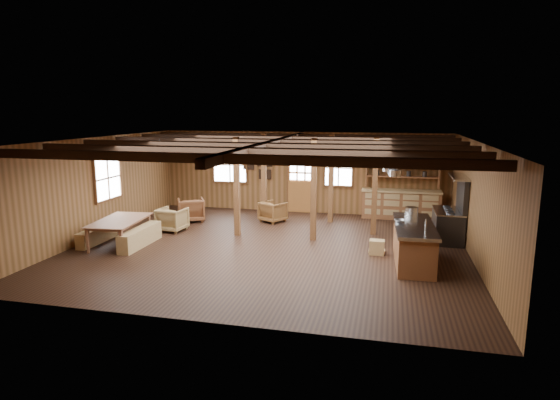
% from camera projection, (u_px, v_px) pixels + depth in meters
% --- Properties ---
extents(room, '(10.04, 9.04, 2.84)m').
position_uv_depth(room, '(269.00, 195.00, 11.97)').
color(room, black).
rests_on(room, ground).
extents(ceiling_joists, '(9.80, 8.82, 0.18)m').
position_uv_depth(ceiling_joists, '(270.00, 144.00, 11.90)').
color(ceiling_joists, black).
rests_on(ceiling_joists, ceiling).
extents(timber_posts, '(3.95, 2.35, 2.80)m').
position_uv_depth(timber_posts, '(303.00, 183.00, 13.84)').
color(timber_posts, '#452913').
rests_on(timber_posts, floor).
extents(back_door, '(1.02, 0.08, 2.15)m').
position_uv_depth(back_door, '(301.00, 187.00, 16.33)').
color(back_door, brown).
rests_on(back_door, floor).
extents(window_back_left, '(1.32, 0.06, 1.32)m').
position_uv_depth(window_back_left, '(230.00, 165.00, 16.78)').
color(window_back_left, white).
rests_on(window_back_left, wall_back).
extents(window_back_right, '(1.02, 0.06, 1.32)m').
position_uv_depth(window_back_right, '(339.00, 168.00, 15.91)').
color(window_back_right, white).
rests_on(window_back_right, wall_back).
extents(window_left, '(0.14, 1.24, 1.32)m').
position_uv_depth(window_left, '(108.00, 178.00, 13.52)').
color(window_left, white).
rests_on(window_left, wall_back).
extents(notice_boards, '(1.08, 0.03, 0.90)m').
position_uv_depth(notice_boards, '(259.00, 165.00, 16.52)').
color(notice_boards, silver).
rests_on(notice_boards, wall_back).
extents(back_counter, '(2.55, 0.60, 2.45)m').
position_uv_depth(back_counter, '(401.00, 201.00, 15.38)').
color(back_counter, brown).
rests_on(back_counter, floor).
extents(pendant_lamps, '(1.86, 2.36, 0.66)m').
position_uv_depth(pendant_lamps, '(201.00, 156.00, 13.27)').
color(pendant_lamps, '#313234').
rests_on(pendant_lamps, ceiling).
extents(pot_rack, '(0.40, 3.00, 0.45)m').
position_uv_depth(pot_rack, '(393.00, 164.00, 11.30)').
color(pot_rack, '#313234').
rests_on(pot_rack, ceiling).
extents(kitchen_island, '(0.97, 2.53, 1.20)m').
position_uv_depth(kitchen_island, '(413.00, 243.00, 10.91)').
color(kitchen_island, brown).
rests_on(kitchen_island, floor).
extents(step_stool, '(0.41, 0.30, 0.36)m').
position_uv_depth(step_stool, '(377.00, 247.00, 11.62)').
color(step_stool, olive).
rests_on(step_stool, floor).
extents(commercial_range, '(0.78, 1.46, 1.81)m').
position_uv_depth(commercial_range, '(450.00, 220.00, 12.73)').
color(commercial_range, '#313234').
rests_on(commercial_range, floor).
extents(dining_table, '(1.28, 2.03, 0.68)m').
position_uv_depth(dining_table, '(122.00, 232.00, 12.44)').
color(dining_table, brown).
rests_on(dining_table, floor).
extents(bench_wall, '(0.28, 1.50, 0.41)m').
position_uv_depth(bench_wall, '(97.00, 235.00, 12.64)').
color(bench_wall, olive).
rests_on(bench_wall, floor).
extents(bench_aisle, '(0.33, 1.75, 0.48)m').
position_uv_depth(bench_aisle, '(140.00, 237.00, 12.34)').
color(bench_aisle, olive).
rests_on(bench_aisle, floor).
extents(armchair_a, '(1.09, 1.10, 0.75)m').
position_uv_depth(armchair_a, '(191.00, 210.00, 15.06)').
color(armchair_a, brown).
rests_on(armchair_a, floor).
extents(armchair_b, '(0.97, 0.98, 0.66)m').
position_uv_depth(armchair_b, '(273.00, 212.00, 15.00)').
color(armchair_b, brown).
rests_on(armchair_b, floor).
extents(armchair_c, '(0.82, 0.84, 0.70)m').
position_uv_depth(armchair_c, '(172.00, 219.00, 13.85)').
color(armchair_c, olive).
rests_on(armchair_c, floor).
extents(counter_pot, '(0.33, 0.33, 0.20)m').
position_uv_depth(counter_pot, '(411.00, 211.00, 11.77)').
color(counter_pot, silver).
rests_on(counter_pot, kitchen_island).
extents(bowl, '(0.26, 0.26, 0.06)m').
position_uv_depth(bowl, '(399.00, 221.00, 11.03)').
color(bowl, silver).
rests_on(bowl, kitchen_island).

